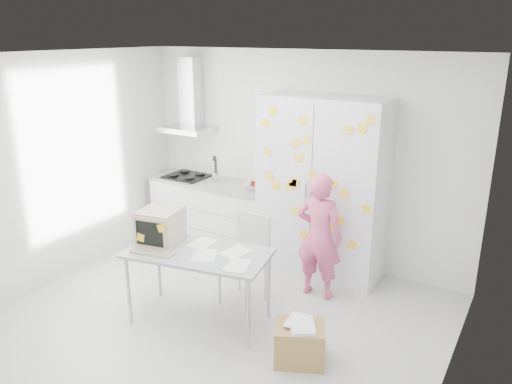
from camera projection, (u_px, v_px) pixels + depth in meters
The scene contains 10 objects.
floor at pixel (213, 323), 5.22m from camera, with size 4.50×4.00×0.02m, color silver.
walls at pixel (249, 182), 5.39m from camera, with size 4.52×4.01×2.70m.
ceiling at pixel (205, 55), 4.38m from camera, with size 4.50×4.00×0.02m, color white.
counter_run at pixel (214, 212), 7.04m from camera, with size 1.84×0.63×1.28m.
range_hood at pixel (190, 103), 6.92m from camera, with size 0.70×0.48×1.01m.
tall_cabinet at pixel (322, 188), 6.02m from camera, with size 1.50×0.68×2.20m.
person at pixel (319, 236), 5.55m from camera, with size 0.53×0.35×1.46m, color #D75384.
desk at pixel (174, 238), 5.14m from camera, with size 1.55×0.98×1.15m.
chair at pixel (247, 253), 5.50m from camera, with size 0.48×0.48×1.00m.
cardboard_box at pixel (300, 343), 4.56m from camera, with size 0.56×0.52×0.40m.
Camera 1 is at (2.72, -3.66, 2.90)m, focal length 35.00 mm.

